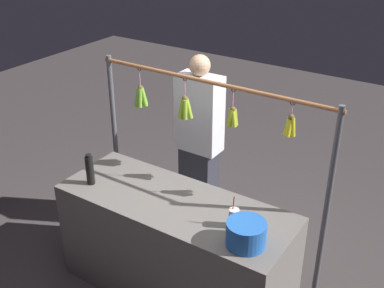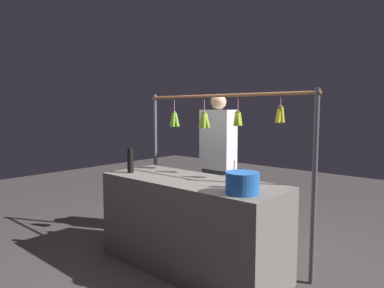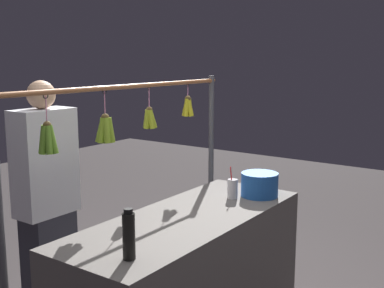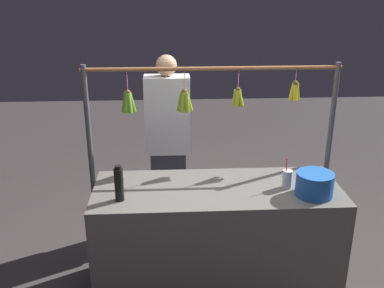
% 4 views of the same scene
% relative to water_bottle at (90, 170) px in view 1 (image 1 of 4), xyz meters
% --- Properties ---
extents(market_counter, '(1.86, 0.71, 0.88)m').
position_rel_water_bottle_xyz_m(market_counter, '(-0.71, -0.16, -0.57)').
color(market_counter, '#66605B').
rests_on(market_counter, ground).
extents(display_rack, '(2.08, 0.12, 1.73)m').
position_rel_water_bottle_xyz_m(display_rack, '(-0.67, -0.63, 0.20)').
color(display_rack, '#4C4C51').
rests_on(display_rack, ground).
extents(water_bottle, '(0.06, 0.06, 0.26)m').
position_rel_water_bottle_xyz_m(water_bottle, '(0.00, 0.00, 0.00)').
color(water_bottle, black).
rests_on(water_bottle, market_counter).
extents(blue_bucket, '(0.27, 0.27, 0.17)m').
position_rel_water_bottle_xyz_m(blue_bucket, '(-1.39, 0.00, -0.04)').
color(blue_bucket, blue).
rests_on(blue_bucket, market_counter).
extents(drink_cup, '(0.07, 0.07, 0.23)m').
position_rel_water_bottle_xyz_m(drink_cup, '(-1.23, -0.13, -0.06)').
color(drink_cup, silver).
rests_on(drink_cup, market_counter).
extents(vendor_person, '(0.41, 0.22, 1.73)m').
position_rel_water_bottle_xyz_m(vendor_person, '(-0.34, -1.08, -0.15)').
color(vendor_person, '#2D2D38').
rests_on(vendor_person, ground).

